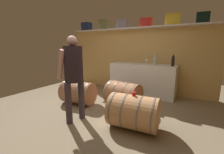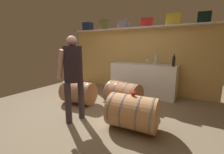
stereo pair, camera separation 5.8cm
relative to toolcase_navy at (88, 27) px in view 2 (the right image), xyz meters
The scene contains 18 objects.
ground_plane 3.30m from the toolcase_navy, 41.64° to the right, with size 6.03×8.00×0.02m, color #807056.
back_wall_panel 2.20m from the toolcase_navy, ahead, with size 4.83×0.10×1.99m, color tan.
high_shelf_board 1.86m from the toolcase_navy, ahead, with size 4.44×0.40×0.03m, color silver.
toolcase_navy is the anchor object (origin of this frame).
toolcase_olive 0.74m from the toolcase_navy, ahead, with size 0.32×0.19×0.33m, color olive.
toolcase_grey 1.46m from the toolcase_navy, ahead, with size 0.35×0.23×0.27m, color gray.
toolcase_red 2.23m from the toolcase_navy, ahead, with size 0.33×0.20×0.25m, color red.
toolcase_yellow 2.97m from the toolcase_navy, ahead, with size 0.37×0.23×0.30m, color gold.
toolcase_black 3.68m from the toolcase_navy, ahead, with size 0.30×0.27×0.26m, color black.
work_cabinet 2.83m from the toolcase_navy, ahead, with size 1.93×0.62×0.94m, color white.
wine_bottle_dark 3.30m from the toolcase_navy, ahead, with size 0.08×0.08×0.31m.
wine_bottle_clear 2.81m from the toolcase_navy, ahead, with size 0.07×0.07×0.33m.
wine_glass 2.62m from the toolcase_navy, ahead, with size 0.08×0.08×0.16m.
wine_barrel_near 4.00m from the toolcase_navy, 38.75° to the right, with size 0.90×0.67×0.63m.
wine_barrel_far 2.78m from the toolcase_navy, 59.17° to the right, with size 0.87×0.64×0.58m.
wine_barrel_flank 3.18m from the toolcase_navy, 32.76° to the right, with size 0.87×0.71×0.63m.
tasting_cup 3.85m from the toolcase_navy, 38.78° to the right, with size 0.07×0.07×0.06m, color red.
winemaker_pouring 3.22m from the toolcase_navy, 56.67° to the right, with size 0.45×0.52×1.65m.
Camera 2 is at (1.88, -2.34, 1.46)m, focal length 24.40 mm.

